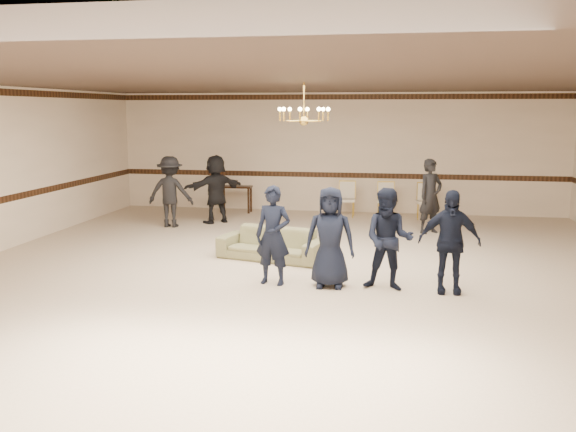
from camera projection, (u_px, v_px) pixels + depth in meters
name	position (u px, v px, depth m)	size (l,w,h in m)	color
room	(294.00, 182.00, 9.80)	(12.01, 14.01, 3.21)	beige
chair_rail	(337.00, 175.00, 16.68)	(12.00, 0.02, 0.14)	#3B2111
crown_molding	(338.00, 97.00, 16.32)	(12.00, 0.02, 0.14)	#3B2111
chandelier	(304.00, 102.00, 10.55)	(0.94, 0.94, 0.89)	gold
boy_a	(273.00, 235.00, 9.71)	(0.57, 0.38, 1.57)	black
boy_b	(330.00, 237.00, 9.55)	(0.77, 0.50, 1.57)	black
boy_c	(389.00, 239.00, 9.40)	(0.77, 0.60, 1.57)	black
boy_d	(449.00, 242.00, 9.24)	(0.92, 0.38, 1.57)	black
settee	(272.00, 244.00, 11.42)	(1.97, 0.77, 0.58)	#7B7952
adult_left	(170.00, 192.00, 14.51)	(1.08, 0.62, 1.67)	black
adult_mid	(216.00, 189.00, 15.04)	(1.55, 0.49, 1.67)	black
adult_right	(430.00, 196.00, 13.77)	(0.61, 0.40, 1.67)	black
banquet_chair_left	(346.00, 200.00, 15.94)	(0.44, 0.44, 0.90)	beige
banquet_chair_mid	(385.00, 200.00, 15.77)	(0.44, 0.44, 0.90)	beige
banquet_chair_right	(425.00, 201.00, 15.60)	(0.44, 0.44, 0.90)	beige
console_table	(236.00, 199.00, 16.67)	(0.86, 0.36, 0.72)	black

